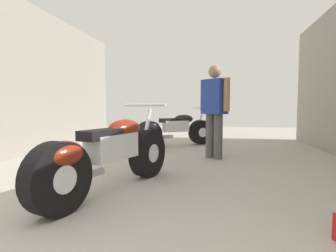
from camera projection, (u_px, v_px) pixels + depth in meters
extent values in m
plane|color=#A8A399|center=(173.00, 166.00, 4.09)|extent=(17.11, 17.11, 0.00)
cube|color=gray|center=(8.00, 76.00, 4.53)|extent=(0.08, 7.84, 2.87)
cylinder|color=black|center=(148.00, 153.00, 3.45)|extent=(0.35, 0.65, 0.62)
cylinder|color=silver|center=(148.00, 153.00, 3.45)|extent=(0.25, 0.28, 0.24)
cylinder|color=black|center=(58.00, 178.00, 2.21)|extent=(0.35, 0.65, 0.62)
cylinder|color=silver|center=(58.00, 178.00, 2.21)|extent=(0.25, 0.28, 0.24)
cube|color=silver|center=(113.00, 147.00, 2.82)|extent=(0.41, 0.66, 0.27)
ellipsoid|color=maroon|center=(125.00, 129.00, 2.99)|extent=(0.39, 0.56, 0.21)
cube|color=black|center=(101.00, 134.00, 2.65)|extent=(0.34, 0.51, 0.10)
ellipsoid|color=maroon|center=(62.00, 154.00, 2.24)|extent=(0.37, 0.48, 0.23)
cylinder|color=silver|center=(146.00, 131.00, 3.40)|extent=(0.12, 0.25, 0.57)
cylinder|color=silver|center=(144.00, 105.00, 3.34)|extent=(0.59, 0.21, 0.04)
cylinder|color=silver|center=(83.00, 176.00, 2.64)|extent=(0.24, 0.54, 0.09)
cylinder|color=black|center=(201.00, 132.00, 6.47)|extent=(0.60, 0.49, 0.59)
cylinder|color=silver|center=(201.00, 132.00, 6.47)|extent=(0.30, 0.30, 0.23)
cylinder|color=black|center=(149.00, 134.00, 5.96)|extent=(0.60, 0.49, 0.59)
cylinder|color=silver|center=(149.00, 134.00, 5.96)|extent=(0.30, 0.30, 0.23)
cube|color=silver|center=(176.00, 126.00, 6.21)|extent=(0.62, 0.51, 0.26)
ellipsoid|color=black|center=(184.00, 119.00, 6.27)|extent=(0.53, 0.47, 0.20)
cube|color=black|center=(169.00, 120.00, 6.13)|extent=(0.48, 0.41, 0.09)
ellipsoid|color=black|center=(151.00, 126.00, 5.97)|extent=(0.47, 0.42, 0.22)
cylinder|color=silver|center=(200.00, 121.00, 6.44)|extent=(0.22, 0.17, 0.54)
cylinder|color=silver|center=(198.00, 108.00, 6.40)|extent=(0.34, 0.50, 0.03)
cylinder|color=silver|center=(163.00, 137.00, 6.24)|extent=(0.47, 0.35, 0.08)
cylinder|color=#4C4C4C|center=(218.00, 137.00, 4.58)|extent=(0.21, 0.21, 0.79)
cylinder|color=#4C4C4C|center=(210.00, 136.00, 4.74)|extent=(0.21, 0.21, 0.79)
cube|color=navy|center=(214.00, 97.00, 4.61)|extent=(0.48, 0.47, 0.60)
cylinder|color=#9E7051|center=(227.00, 95.00, 4.39)|extent=(0.15, 0.15, 0.55)
cylinder|color=#9E7051|center=(203.00, 96.00, 4.83)|extent=(0.15, 0.15, 0.55)
sphere|color=#9E7051|center=(215.00, 72.00, 4.58)|extent=(0.22, 0.22, 0.22)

